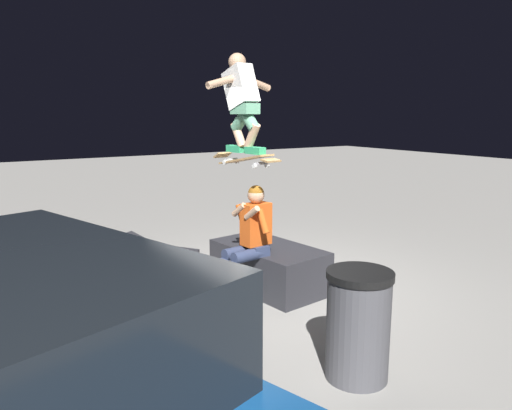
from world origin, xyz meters
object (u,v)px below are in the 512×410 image
kicker_ramp (144,258)px  trash_bin (358,325)px  skateboard (245,159)px  ledge_box_main (269,267)px  person_sitting_on_ledge (249,237)px  skater_airborne (242,98)px

kicker_ramp → trash_bin: trash_bin is taller
skateboard → kicker_ramp: size_ratio=0.68×
ledge_box_main → person_sitting_on_ledge: person_sitting_on_ledge is taller
kicker_ramp → trash_bin: bearing=-174.0°
ledge_box_main → person_sitting_on_ledge: (-0.22, 0.44, 0.51)m
skateboard → trash_bin: bearing=176.3°
ledge_box_main → skater_airborne: 2.16m
person_sitting_on_ledge → skateboard: skateboard is taller
ledge_box_main → skateboard: (-0.18, 0.45, 1.42)m
skateboard → skater_airborne: bearing=6.7°
ledge_box_main → person_sitting_on_ledge: bearing=117.1°
ledge_box_main → skateboard: skateboard is taller
skater_airborne → trash_bin: 2.82m
ledge_box_main → trash_bin: trash_bin is taller
skateboard → person_sitting_on_ledge: bearing=-161.2°
trash_bin → ledge_box_main: bearing=-14.8°
ledge_box_main → skater_airborne: skater_airborne is taller
kicker_ramp → trash_bin: size_ratio=1.63×
person_sitting_on_ledge → kicker_ramp: person_sitting_on_ledge is taller
ledge_box_main → person_sitting_on_ledge: 0.71m
skater_airborne → kicker_ramp: (1.97, 0.55, -2.31)m
person_sitting_on_ledge → kicker_ramp: bearing=15.4°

